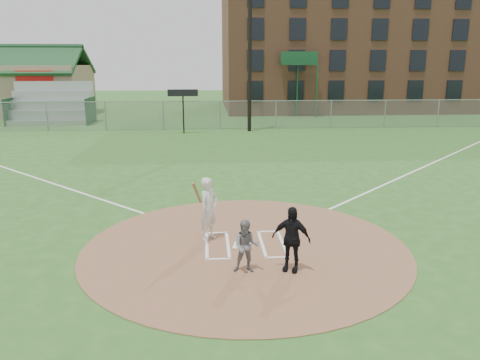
{
  "coord_description": "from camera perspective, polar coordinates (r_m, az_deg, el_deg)",
  "views": [
    {
      "loc": [
        -0.95,
        -11.31,
        4.67
      ],
      "look_at": [
        0.0,
        2.0,
        1.3
      ],
      "focal_mm": 35.0,
      "sensor_mm": 36.0,
      "label": 1
    }
  ],
  "objects": [
    {
      "name": "umpire",
      "position": [
        10.74,
        6.25,
        -7.14
      ],
      "size": [
        0.97,
        0.71,
        1.53
      ],
      "primitive_type": "imported",
      "rotation": [
        0.0,
        0.0,
        -0.43
      ],
      "color": "black",
      "rests_on": "dirt_circle"
    },
    {
      "name": "clubhouse",
      "position": [
        47.53,
        -25.5,
        10.09
      ],
      "size": [
        12.2,
        8.71,
        6.23
      ],
      "color": "tan",
      "rests_on": "ground"
    },
    {
      "name": "bleachers",
      "position": [
        39.52,
        -22.07,
        8.69
      ],
      "size": [
        6.08,
        3.2,
        3.2
      ],
      "color": "#B7BABF",
      "rests_on": "ground"
    },
    {
      "name": "home_plate",
      "position": [
        12.29,
        0.22,
        -8.0
      ],
      "size": [
        0.51,
        0.51,
        0.03
      ],
      "primitive_type": "cube",
      "rotation": [
        0.0,
        0.0,
        -0.2
      ],
      "color": "white",
      "rests_on": "dirt_circle"
    },
    {
      "name": "ground",
      "position": [
        12.28,
        0.67,
        -8.19
      ],
      "size": [
        140.0,
        140.0,
        0.0
      ],
      "primitive_type": "plane",
      "color": "#2A5D20",
      "rests_on": "ground"
    },
    {
      "name": "outfield_fence",
      "position": [
        33.53,
        -2.44,
        7.91
      ],
      "size": [
        56.08,
        0.08,
        2.03
      ],
      "color": "slate",
      "rests_on": "ground"
    },
    {
      "name": "foul_line_first",
      "position": [
        23.09,
        21.56,
        1.52
      ],
      "size": [
        17.04,
        17.04,
        0.01
      ],
      "primitive_type": "cube",
      "rotation": [
        0.0,
        0.0,
        -0.79
      ],
      "color": "white",
      "rests_on": "ground"
    },
    {
      "name": "scoreboard_sign",
      "position": [
        31.63,
        -6.97,
        9.94
      ],
      "size": [
        2.0,
        0.1,
        2.93
      ],
      "color": "black",
      "rests_on": "ground"
    },
    {
      "name": "foul_line_third",
      "position": [
        22.34,
        -25.09,
        0.77
      ],
      "size": [
        17.04,
        17.04,
        0.01
      ],
      "primitive_type": "cube",
      "rotation": [
        0.0,
        0.0,
        0.79
      ],
      "color": "white",
      "rests_on": "ground"
    },
    {
      "name": "light_pole",
      "position": [
        32.5,
        1.2,
        17.6
      ],
      "size": [
        1.2,
        0.3,
        12.22
      ],
      "color": "black",
      "rests_on": "ground"
    },
    {
      "name": "batter_at_plate",
      "position": [
        12.49,
        -3.83,
        -3.53
      ],
      "size": [
        0.78,
        1.07,
        1.78
      ],
      "color": "silver",
      "rests_on": "dirt_circle"
    },
    {
      "name": "batters_boxes",
      "position": [
        12.41,
        0.61,
        -7.82
      ],
      "size": [
        2.08,
        1.88,
        0.01
      ],
      "color": "white",
      "rests_on": "dirt_circle"
    },
    {
      "name": "dirt_circle",
      "position": [
        12.27,
        0.67,
        -8.15
      ],
      "size": [
        8.4,
        8.4,
        0.02
      ],
      "primitive_type": "cylinder",
      "color": "#926345",
      "rests_on": "ground"
    },
    {
      "name": "brick_warehouse",
      "position": [
        52.18,
        15.57,
        16.8
      ],
      "size": [
        30.0,
        17.17,
        15.0
      ],
      "color": "brown",
      "rests_on": "ground"
    },
    {
      "name": "catcher",
      "position": [
        10.67,
        0.77,
        -8.07
      ],
      "size": [
        0.65,
        0.54,
        1.23
      ],
      "primitive_type": "imported",
      "rotation": [
        0.0,
        0.0,
        -0.13
      ],
      "color": "slate",
      "rests_on": "dirt_circle"
    }
  ]
}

